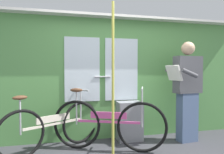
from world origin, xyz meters
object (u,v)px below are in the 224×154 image
at_px(bicycle_leaning_behind, 108,124).
at_px(trash_bin_by_wall, 129,121).
at_px(bicycle_near_door, 53,126).
at_px(passenger_reading_newspaper, 187,89).
at_px(handrail_pole, 113,82).

xyz_separation_m(bicycle_leaning_behind, trash_bin_by_wall, (0.47, 0.37, -0.06)).
relative_size(bicycle_near_door, passenger_reading_newspaper, 0.87).
xyz_separation_m(bicycle_near_door, bicycle_leaning_behind, (0.81, -0.18, 0.03)).
relative_size(bicycle_near_door, trash_bin_by_wall, 2.20).
height_order(bicycle_leaning_behind, handrail_pole, handrail_pole).
bearing_deg(handrail_pole, trash_bin_by_wall, 57.39).
bearing_deg(handrail_pole, passenger_reading_newspaper, 18.34).
bearing_deg(passenger_reading_newspaper, bicycle_near_door, -8.59).
distance_m(bicycle_near_door, handrail_pole, 1.19).
height_order(bicycle_near_door, handrail_pole, handrail_pole).
bearing_deg(trash_bin_by_wall, bicycle_leaning_behind, -141.27).
bearing_deg(passenger_reading_newspaper, trash_bin_by_wall, -23.48).
bearing_deg(bicycle_near_door, bicycle_leaning_behind, -42.53).
distance_m(bicycle_near_door, passenger_reading_newspaper, 2.27).
bearing_deg(bicycle_leaning_behind, passenger_reading_newspaper, 26.35).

